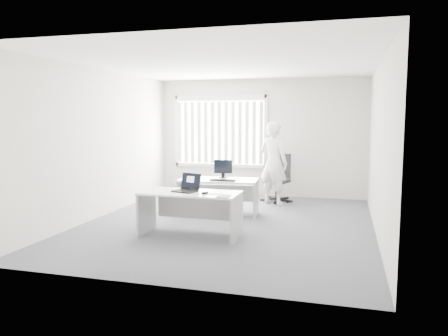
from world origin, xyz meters
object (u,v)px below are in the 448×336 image
(office_chair, at_px, (278,187))
(person, at_px, (273,163))
(desk_far, at_px, (218,189))
(monitor, at_px, (223,169))
(laptop, at_px, (185,183))
(desk_near, at_px, (190,204))

(office_chair, xyz_separation_m, person, (-0.05, -0.34, 0.57))
(desk_far, bearing_deg, monitor, 72.23)
(laptop, bearing_deg, monitor, 103.87)
(desk_near, distance_m, laptop, 0.35)
(office_chair, bearing_deg, desk_far, -102.78)
(desk_near, xyz_separation_m, office_chair, (0.91, 3.29, -0.18))
(office_chair, distance_m, laptop, 3.48)
(desk_near, bearing_deg, desk_far, 90.75)
(desk_far, height_order, office_chair, office_chair)
(desk_near, height_order, laptop, laptop)
(person, height_order, laptop, person)
(person, bearing_deg, desk_near, 97.12)
(desk_far, relative_size, office_chair, 1.47)
(desk_near, height_order, office_chair, office_chair)
(desk_far, distance_m, office_chair, 1.89)
(person, xyz_separation_m, monitor, (-0.83, -1.10, -0.03))
(office_chair, height_order, laptop, office_chair)
(office_chair, xyz_separation_m, laptop, (-0.99, -3.30, 0.52))
(office_chair, height_order, monitor, office_chair)
(laptop, bearing_deg, desk_near, 21.02)
(desk_near, xyz_separation_m, laptop, (-0.09, -0.01, 0.34))
(office_chair, distance_m, person, 0.67)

